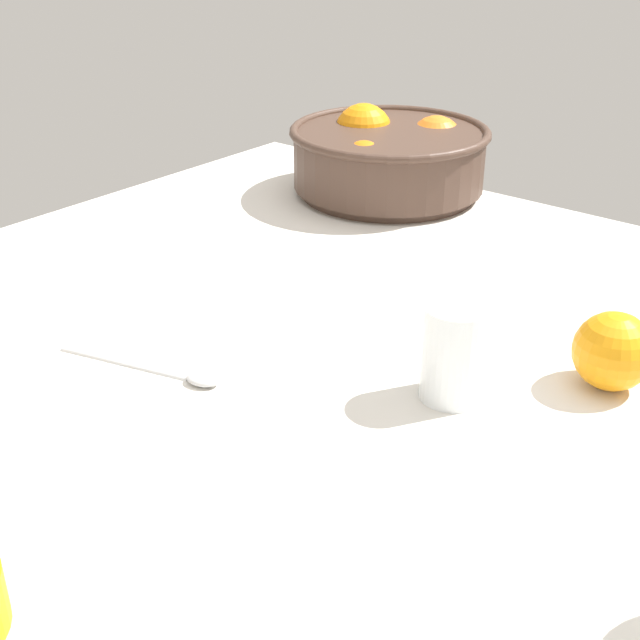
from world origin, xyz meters
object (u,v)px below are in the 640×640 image
(fruit_bowl, at_px, (390,156))
(juice_glass, at_px, (454,358))
(loose_orange_0, at_px, (613,351))
(spoon, at_px, (163,370))

(fruit_bowl, height_order, juice_glass, fruit_bowl)
(loose_orange_0, height_order, spoon, loose_orange_0)
(loose_orange_0, bearing_deg, spoon, -143.71)
(fruit_bowl, relative_size, juice_glass, 3.22)
(fruit_bowl, xyz_separation_m, loose_orange_0, (0.46, -0.31, -0.02))
(fruit_bowl, bearing_deg, spoon, -76.12)
(juice_glass, bearing_deg, spoon, -149.02)
(fruit_bowl, height_order, loose_orange_0, fruit_bowl)
(juice_glass, xyz_separation_m, loose_orange_0, (0.10, 0.10, -0.00))
(spoon, bearing_deg, fruit_bowl, 103.88)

